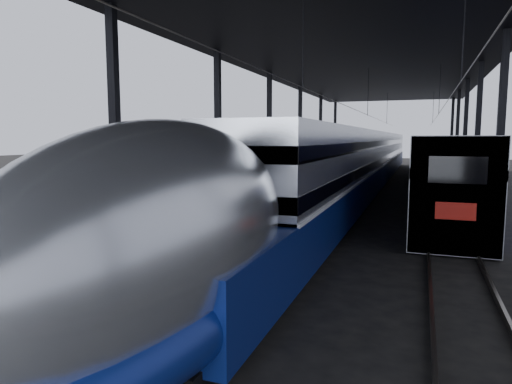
% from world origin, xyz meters
% --- Properties ---
extents(ground, '(160.00, 160.00, 0.00)m').
position_xyz_m(ground, '(0.00, 0.00, 0.00)').
color(ground, black).
rests_on(ground, ground).
extents(platform, '(6.00, 80.00, 1.00)m').
position_xyz_m(platform, '(-3.50, 20.00, 0.50)').
color(platform, '#4C4C4F').
rests_on(platform, ground).
extents(yellow_strip, '(0.30, 80.00, 0.01)m').
position_xyz_m(yellow_strip, '(-0.70, 20.00, 1.00)').
color(yellow_strip, yellow).
rests_on(yellow_strip, platform).
extents(rails, '(6.52, 80.00, 0.16)m').
position_xyz_m(rails, '(4.50, 20.00, 0.08)').
color(rails, slate).
rests_on(rails, ground).
extents(canopy, '(18.00, 75.00, 9.47)m').
position_xyz_m(canopy, '(1.90, 20.00, 9.12)').
color(canopy, black).
rests_on(canopy, ground).
extents(tgv_train, '(2.94, 65.20, 4.22)m').
position_xyz_m(tgv_train, '(2.00, 23.49, 1.97)').
color(tgv_train, '#B9BBC1').
rests_on(tgv_train, ground).
extents(second_train, '(2.79, 56.05, 3.84)m').
position_xyz_m(second_train, '(7.00, 31.89, 1.95)').
color(second_train, navy).
rests_on(second_train, ground).
extents(child, '(0.38, 0.32, 0.88)m').
position_xyz_m(child, '(-1.50, -0.36, 1.44)').
color(child, '#4A2718').
rests_on(child, platform).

